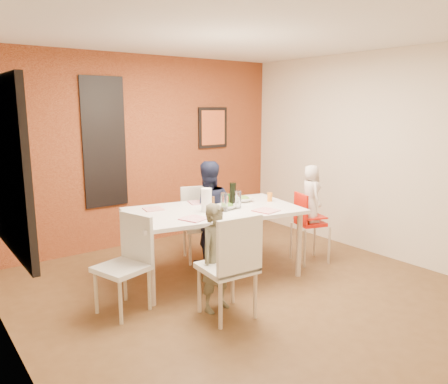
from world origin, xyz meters
TOP-DOWN VIEW (x-y plane):
  - ground at (0.00, 0.00)m, footprint 4.50×4.50m
  - ceiling at (0.00, 0.00)m, footprint 4.50×4.50m
  - wall_back at (0.00, 2.25)m, footprint 4.50×0.02m
  - wall_left at (-2.25, 0.00)m, footprint 0.02×4.50m
  - wall_right at (2.25, 0.00)m, footprint 0.02×4.50m
  - brick_accent_wall at (0.00, 2.23)m, footprint 4.50×0.02m
  - picture_window_frame at (-2.22, 0.20)m, footprint 0.05×1.70m
  - picture_window_pane at (-2.21, 0.20)m, footprint 0.02×1.55m
  - glassblock_strip at (-0.60, 2.21)m, footprint 0.55×0.03m
  - glassblock_surround at (-0.60, 2.21)m, footprint 0.60×0.03m
  - art_print_frame at (1.20, 2.21)m, footprint 0.54×0.03m
  - art_print_canvas at (1.20, 2.19)m, footprint 0.44×0.01m
  - dining_table at (0.01, 0.51)m, footprint 2.13×1.44m
  - chair_near at (-0.48, -0.48)m, footprint 0.51×0.51m
  - chair_far at (0.22, 1.15)m, footprint 0.56×0.56m
  - chair_left at (-1.17, 0.30)m, footprint 0.55×0.55m
  - high_chair at (1.24, 0.18)m, footprint 0.47×0.47m
  - child_near at (-0.48, -0.23)m, footprint 0.42×0.31m
  - child_far at (0.19, 0.91)m, footprint 0.76×0.67m
  - toddler at (1.27, 0.17)m, footprint 0.34×0.41m
  - plate_near_left at (-0.43, 0.25)m, footprint 0.31×0.31m
  - plate_far_mid at (0.05, 0.89)m, footprint 0.29×0.29m
  - plate_near_right at (0.42, 0.07)m, footprint 0.29×0.29m
  - plate_far_left at (-0.57, 0.90)m, footprint 0.24×0.24m
  - salad_bowl_a at (0.14, 0.42)m, footprint 0.24×0.24m
  - salad_bowl_b at (0.54, 0.61)m, footprint 0.23×0.23m
  - wine_bottle at (0.25, 0.46)m, footprint 0.08×0.08m
  - wine_glass_a at (0.04, 0.34)m, footprint 0.08×0.08m
  - wine_glass_b at (0.26, 0.38)m, footprint 0.07×0.07m
  - paper_towel_roll at (-0.14, 0.45)m, footprint 0.12×0.12m
  - condiment_red at (0.16, 0.46)m, footprint 0.04×0.04m
  - condiment_green at (0.23, 0.50)m, footprint 0.04×0.04m
  - condiment_brown at (0.06, 0.60)m, footprint 0.03×0.03m
  - sippy_cup at (0.81, 0.43)m, footprint 0.06×0.06m

SIDE VIEW (x-z plane):
  - ground at x=0.00m, z-range 0.00..0.00m
  - chair_far at x=0.22m, z-range 0.06..1.00m
  - chair_left at x=-1.17m, z-range 0.06..1.01m
  - child_near at x=-0.48m, z-range 0.00..1.07m
  - high_chair at x=1.24m, z-range 0.09..1.00m
  - chair_near at x=-0.48m, z-range 0.06..1.08m
  - child_far at x=0.19m, z-range 0.00..1.32m
  - dining_table at x=0.01m, z-range 0.34..1.15m
  - plate_far_left at x=-0.57m, z-range 0.82..0.83m
  - plate_far_mid at x=0.05m, z-range 0.82..0.83m
  - plate_near_right at x=0.42m, z-range 0.82..0.83m
  - plate_near_left at x=-0.43m, z-range 0.82..0.83m
  - salad_bowl_a at x=0.14m, z-range 0.82..0.87m
  - salad_bowl_b at x=0.54m, z-range 0.82..0.87m
  - sippy_cup at x=0.81m, z-range 0.82..0.92m
  - condiment_brown at x=0.06m, z-range 0.82..0.94m
  - condiment_red at x=0.16m, z-range 0.82..0.95m
  - condiment_green at x=0.23m, z-range 0.82..0.97m
  - toddler at x=1.27m, z-range 0.54..1.26m
  - wine_glass_b at x=0.26m, z-range 0.82..1.02m
  - wine_glass_a at x=0.04m, z-range 0.82..1.03m
  - paper_towel_roll at x=-0.14m, z-range 0.82..1.08m
  - wine_bottle at x=0.25m, z-range 0.82..1.11m
  - wall_back at x=0.00m, z-range 0.00..2.70m
  - wall_left at x=-2.25m, z-range 0.00..2.70m
  - wall_right at x=2.25m, z-range 0.00..2.70m
  - brick_accent_wall at x=0.00m, z-range 0.00..2.70m
  - glassblock_strip at x=-0.60m, z-range 0.65..2.35m
  - glassblock_surround at x=-0.60m, z-range 0.62..2.38m
  - picture_window_frame at x=-2.22m, z-range 0.90..2.20m
  - picture_window_pane at x=-2.21m, z-range 0.98..2.12m
  - art_print_frame at x=1.20m, z-range 1.33..1.97m
  - art_print_canvas at x=1.20m, z-range 1.38..1.92m
  - ceiling at x=0.00m, z-range 2.69..2.71m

